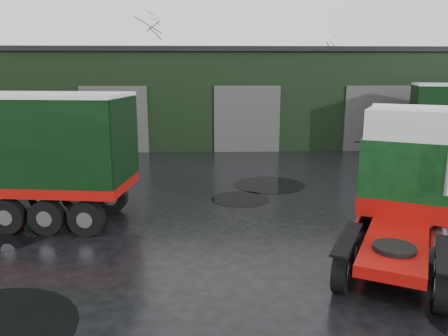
# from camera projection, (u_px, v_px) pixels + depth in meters

# --- Properties ---
(ground) EXTENTS (100.00, 100.00, 0.00)m
(ground) POSITION_uv_depth(u_px,v_px,m) (221.00, 234.00, 13.26)
(ground) COLOR black
(warehouse) EXTENTS (32.40, 12.40, 6.30)m
(warehouse) POSITION_uv_depth(u_px,v_px,m) (240.00, 95.00, 32.16)
(warehouse) COLOR black
(warehouse) RESTS_ON ground
(hero_tractor) EXTENTS (5.22, 6.78, 3.89)m
(hero_tractor) POSITION_uv_depth(u_px,v_px,m) (402.00, 190.00, 10.91)
(hero_tractor) COLOR black
(hero_tractor) RESTS_ON ground
(tree_back_a) EXTENTS (4.40, 4.40, 9.50)m
(tree_back_a) POSITION_uv_depth(u_px,v_px,m) (148.00, 72.00, 41.29)
(tree_back_a) COLOR black
(tree_back_a) RESTS_ON ground
(tree_back_b) EXTENTS (4.40, 4.40, 7.50)m
(tree_back_b) POSITION_uv_depth(u_px,v_px,m) (315.00, 83.00, 42.07)
(tree_back_b) COLOR black
(tree_back_b) RESTS_ON ground
(puddle_1) EXTENTS (3.11, 3.11, 0.01)m
(puddle_1) POSITION_uv_depth(u_px,v_px,m) (269.00, 185.00, 19.00)
(puddle_1) COLOR black
(puddle_1) RESTS_ON ground
(puddle_4) EXTENTS (2.26, 2.26, 0.01)m
(puddle_4) POSITION_uv_depth(u_px,v_px,m) (240.00, 199.00, 16.90)
(puddle_4) COLOR black
(puddle_4) RESTS_ON ground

